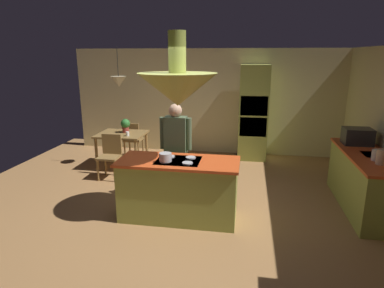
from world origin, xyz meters
name	(u,v)px	position (x,y,z in m)	size (l,w,h in m)	color
ground	(182,211)	(0.00, 0.00, 0.00)	(8.16, 8.16, 0.00)	#9E7042
wall_back	(209,102)	(0.00, 3.45, 1.27)	(6.80, 0.10, 2.55)	beige
kitchen_island	(179,189)	(0.00, -0.20, 0.46)	(1.77, 0.76, 0.93)	#939E42
counter_run_right	(365,181)	(2.84, 0.60, 0.46)	(0.73, 2.05, 0.91)	#939E42
oven_tower	(254,113)	(1.10, 3.04, 1.09)	(0.66, 0.62, 2.19)	#939E42
dining_table	(122,138)	(-1.70, 1.90, 0.65)	(0.99, 0.85, 0.76)	olive
person_at_island	(176,146)	(-0.18, 0.45, 0.94)	(0.53, 0.22, 1.64)	tan
range_hood	(178,88)	(0.00, -0.20, 1.96)	(1.10, 1.10, 1.00)	#939E42
pendant_light_over_table	(119,82)	(-1.70, 1.90, 1.86)	(0.32, 0.32, 0.82)	beige
chair_facing_island	(110,153)	(-1.70, 1.26, 0.50)	(0.40, 0.40, 0.87)	olive
chair_by_back_wall	(132,138)	(-1.70, 2.54, 0.50)	(0.40, 0.40, 0.87)	olive
potted_plant_on_table	(125,125)	(-1.64, 1.99, 0.93)	(0.20, 0.20, 0.30)	#99382D
cup_on_table	(127,134)	(-1.49, 1.69, 0.81)	(0.07, 0.07, 0.09)	white
canister_flour	(382,157)	(2.84, 0.10, 1.01)	(0.14, 0.14, 0.21)	#E0B78C
canister_sugar	(377,155)	(2.84, 0.28, 0.99)	(0.14, 0.14, 0.16)	silver
microwave_on_counter	(357,136)	(2.84, 1.20, 1.05)	(0.46, 0.36, 0.28)	#232326
cooking_pot_on_cooktop	(165,157)	(-0.16, -0.33, 0.99)	(0.18, 0.18, 0.12)	#B2B2B7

